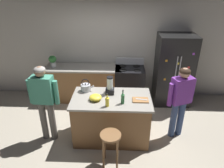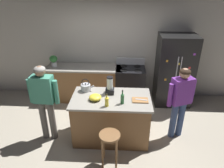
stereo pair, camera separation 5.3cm
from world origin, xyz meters
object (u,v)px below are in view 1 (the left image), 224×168
bottle_olive_oil (123,99)px  chef_knife (141,99)px  bar_stool (111,141)px  blender_appliance (110,86)px  cutting_board (140,100)px  kitchen_island (111,118)px  refrigerator (173,70)px  stove_range (129,84)px  bottle_soda (107,102)px  person_by_island_left (44,97)px  mixing_bowl (95,97)px  person_by_sink_right (181,97)px  potted_plant (53,60)px  tea_kettle (86,87)px

bottle_olive_oil → chef_knife: bearing=18.3°
bar_stool → blender_appliance: bearing=93.4°
blender_appliance → cutting_board: bearing=-23.6°
cutting_board → kitchen_island: bearing=172.6°
refrigerator → chef_knife: (-0.95, -1.57, 0.05)m
stove_range → bottle_soda: (-0.48, -1.82, 0.55)m
bar_stool → stove_range: bearing=80.0°
person_by_island_left → mixing_bowl: 0.98m
mixing_bowl → kitchen_island: bearing=16.1°
person_by_sink_right → bar_stool: size_ratio=2.32×
bar_stool → mixing_bowl: mixing_bowl is taller
bottle_olive_oil → stove_range: bearing=83.4°
refrigerator → bottle_olive_oil: refrigerator is taller
mixing_bowl → bottle_olive_oil: bearing=-11.4°
cutting_board → bottle_olive_oil: bearing=-160.7°
refrigerator → bottle_olive_oil: size_ratio=6.62×
stove_range → blender_appliance: (-0.45, -1.34, 0.61)m
refrigerator → mixing_bowl: size_ratio=7.75×
bar_stool → potted_plant: (-1.61, 2.28, 0.60)m
bottle_olive_oil → cutting_board: bottle_olive_oil is taller
bottle_olive_oil → tea_kettle: size_ratio=1.00×
potted_plant → blender_appliance: bearing=-41.2°
person_by_sink_right → bottle_soda: bearing=-164.1°
kitchen_island → cutting_board: cutting_board is taller
kitchen_island → chef_knife: (0.57, -0.07, 0.49)m
person_by_sink_right → mixing_bowl: 1.67m
person_by_sink_right → tea_kettle: 1.90m
kitchen_island → stove_range: bearing=74.8°
refrigerator → blender_appliance: bearing=-140.0°
person_by_island_left → person_by_sink_right: 2.65m
kitchen_island → cutting_board: 0.74m
person_by_sink_right → bottle_soda: person_by_sink_right is taller
mixing_bowl → chef_knife: mixing_bowl is taller
stove_range → chef_knife: size_ratio=5.11×
kitchen_island → mixing_bowl: 0.61m
stove_range → bottle_olive_oil: (-0.20, -1.71, 0.56)m
kitchen_island → person_by_sink_right: person_by_sink_right is taller
bar_stool → cutting_board: size_ratio=2.22×
bottle_olive_oil → kitchen_island: bearing=138.8°
bar_stool → cutting_board: bearing=50.9°
potted_plant → bottle_soda: (1.53, -1.84, -0.08)m
bottle_soda → cutting_board: 0.66m
bottle_olive_oil → mixing_bowl: size_ratio=1.17×
person_by_sink_right → mixing_bowl: bearing=-173.2°
blender_appliance → cutting_board: 0.66m
stove_range → person_by_sink_right: bearing=-56.3°
refrigerator → kitchen_island: bearing=-135.5°
person_by_sink_right → cutting_board: (-0.80, -0.18, 0.02)m
bottle_olive_oil → tea_kettle: 0.88m
refrigerator → chef_knife: size_ratio=8.31×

